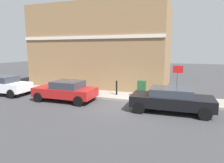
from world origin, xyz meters
name	(u,v)px	position (x,y,z in m)	size (l,w,h in m)	color
ground	(125,106)	(0.00, 0.00, 0.00)	(80.00, 80.00, 0.00)	#38383A
sidewalk	(60,91)	(2.10, 6.00, 0.07)	(2.21, 30.00, 0.15)	gray
corner_building	(104,47)	(6.77, 4.07, 3.61)	(7.25, 12.14, 7.22)	olive
car_black	(171,99)	(-0.26, -2.72, 0.71)	(1.99, 4.35, 1.33)	black
car_red	(66,90)	(-0.17, 4.01, 0.71)	(1.98, 4.06, 1.35)	maroon
car_white	(2,85)	(-0.14, 9.67, 0.74)	(1.86, 4.48, 1.41)	silver
utility_cabinet	(142,89)	(1.97, -0.64, 0.68)	(0.46, 0.61, 1.15)	#1E4C28
bollard_near_cabinet	(117,87)	(2.07, 1.20, 0.70)	(0.14, 0.14, 1.04)	black
street_sign	(178,78)	(1.44, -2.95, 1.66)	(0.08, 0.60, 2.30)	#59595B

